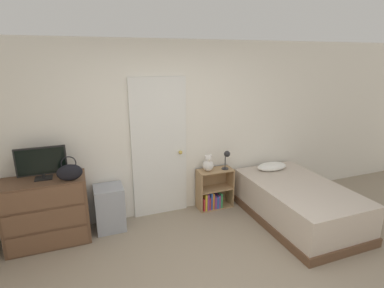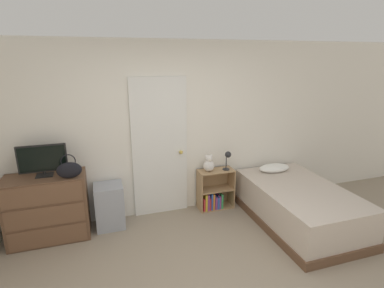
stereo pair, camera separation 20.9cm
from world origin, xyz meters
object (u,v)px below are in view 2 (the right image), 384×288
object	(u,v)px
dresser	(48,208)
bed	(298,205)
teddy_bear	(209,164)
desk_lamp	(228,157)
tv	(43,160)
bookshelf	(214,194)
storage_bin	(110,206)
handbag	(69,170)

from	to	relation	value
dresser	bed	xyz separation A→B (m)	(3.33, -0.68, -0.16)
teddy_bear	desk_lamp	bearing A→B (deg)	-7.41
bed	tv	bearing A→B (deg)	167.97
desk_lamp	bed	world-z (taller)	desk_lamp
bed	desk_lamp	bearing A→B (deg)	136.34
bookshelf	bed	xyz separation A→B (m)	(0.98, -0.79, 0.04)
bookshelf	bed	world-z (taller)	bed
tv	storage_bin	size ratio (longest dim) A/B	0.92
bookshelf	desk_lamp	size ratio (longest dim) A/B	2.14
dresser	handbag	bearing A→B (deg)	-24.09
tv	handbag	xyz separation A→B (m)	(0.31, -0.17, -0.10)
tv	teddy_bear	world-z (taller)	tv
teddy_bear	bed	size ratio (longest dim) A/B	0.14
storage_bin	bed	xyz separation A→B (m)	(2.57, -0.73, -0.03)
dresser	bookshelf	world-z (taller)	dresser
tv	bookshelf	distance (m)	2.48
dresser	desk_lamp	world-z (taller)	desk_lamp
storage_bin	bed	bearing A→B (deg)	-15.91
tv	bookshelf	size ratio (longest dim) A/B	0.90
storage_bin	handbag	bearing A→B (deg)	-155.92
teddy_bear	desk_lamp	world-z (taller)	desk_lamp
teddy_bear	handbag	bearing A→B (deg)	-172.68
tv	bed	xyz separation A→B (m)	(3.32, -0.71, -0.80)
storage_bin	teddy_bear	world-z (taller)	teddy_bear
handbag	bed	world-z (taller)	handbag
dresser	desk_lamp	distance (m)	2.59
dresser	bookshelf	xyz separation A→B (m)	(2.35, 0.11, -0.19)
dresser	tv	xyz separation A→B (m)	(0.01, 0.03, 0.65)
tv	handbag	bearing A→B (deg)	-29.22
storage_bin	desk_lamp	xyz separation A→B (m)	(1.79, 0.01, 0.53)
handbag	tv	bearing A→B (deg)	150.78
handbag	desk_lamp	world-z (taller)	handbag
handbag	bookshelf	world-z (taller)	handbag
tv	bookshelf	world-z (taller)	tv
dresser	handbag	xyz separation A→B (m)	(0.32, -0.14, 0.54)
storage_bin	bookshelf	distance (m)	1.59
bookshelf	storage_bin	bearing A→B (deg)	-178.07
tv	bed	bearing A→B (deg)	-12.03
desk_lamp	dresser	bearing A→B (deg)	-178.51
storage_bin	teddy_bear	size ratio (longest dim) A/B	2.40
handbag	bookshelf	distance (m)	2.17
dresser	desk_lamp	bearing A→B (deg)	1.49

